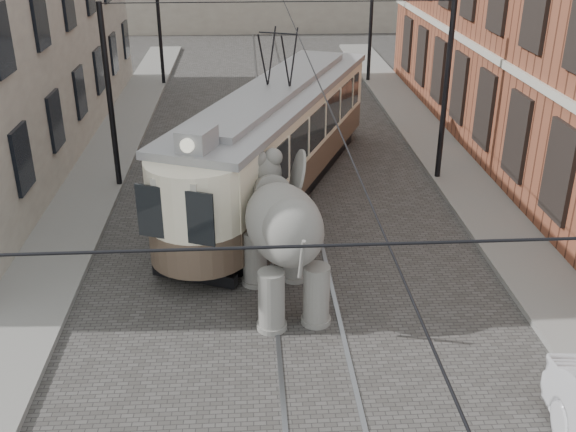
{
  "coord_description": "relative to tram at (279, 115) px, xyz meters",
  "views": [
    {
      "loc": [
        -1.25,
        -15.08,
        8.61
      ],
      "look_at": [
        -0.38,
        -1.12,
        2.1
      ],
      "focal_mm": 41.77,
      "sensor_mm": 36.0,
      "label": 1
    }
  ],
  "objects": [
    {
      "name": "elephant",
      "position": [
        -0.23,
        -6.86,
        -0.99
      ],
      "size": [
        3.7,
        5.62,
        3.19
      ],
      "primitive_type": null,
      "rotation": [
        0.0,
        0.0,
        0.17
      ],
      "color": "slate",
      "rests_on": "ground"
    },
    {
      "name": "sidewalk_right",
      "position": [
        6.27,
        -5.41,
        -2.51
      ],
      "size": [
        2.0,
        60.0,
        0.15
      ],
      "primitive_type": "cube",
      "color": "slate",
      "rests_on": "ground"
    },
    {
      "name": "tram_rails",
      "position": [
        0.27,
        -5.41,
        -2.57
      ],
      "size": [
        1.54,
        80.0,
        0.02
      ],
      "primitive_type": null,
      "color": "slate",
      "rests_on": "ground"
    },
    {
      "name": "sidewalk_left",
      "position": [
        -6.23,
        -5.41,
        -2.51
      ],
      "size": [
        2.0,
        60.0,
        0.15
      ],
      "primitive_type": "cube",
      "color": "slate",
      "rests_on": "ground"
    },
    {
      "name": "ground",
      "position": [
        0.27,
        -5.41,
        -2.58
      ],
      "size": [
        120.0,
        120.0,
        0.0
      ],
      "primitive_type": "plane",
      "color": "#44413F"
    },
    {
      "name": "catenary",
      "position": [
        0.07,
        -0.41,
        0.42
      ],
      "size": [
        11.0,
        30.2,
        6.0
      ],
      "primitive_type": null,
      "color": "black",
      "rests_on": "ground"
    },
    {
      "name": "tram",
      "position": [
        0.0,
        0.0,
        0.0
      ],
      "size": [
        7.42,
        13.07,
        5.17
      ],
      "primitive_type": null,
      "rotation": [
        0.0,
        0.0,
        -0.39
      ],
      "color": "beige",
      "rests_on": "ground"
    }
  ]
}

